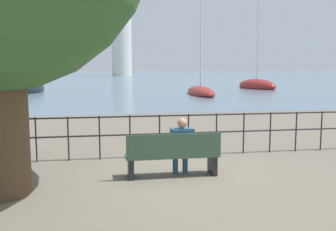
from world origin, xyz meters
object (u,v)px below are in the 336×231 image
at_px(park_bench, 173,156).
at_px(sailboat_2, 30,89).
at_px(seated_person_left, 182,144).
at_px(sailboat_1, 257,85).
at_px(harbor_lighthouse, 121,32).
at_px(sailboat_0, 200,91).

relative_size(park_bench, sailboat_2, 0.24).
distance_m(seated_person_left, sailboat_1, 34.23).
height_order(park_bench, sailboat_2, sailboat_2).
xyz_separation_m(park_bench, seated_person_left, (0.20, 0.08, 0.22)).
distance_m(park_bench, sailboat_1, 34.38).
height_order(sailboat_1, sailboat_2, sailboat_1).
distance_m(park_bench, sailboat_2, 29.56).
bearing_deg(sailboat_1, park_bench, -127.73).
distance_m(sailboat_1, sailboat_2, 23.01).
xyz_separation_m(park_bench, sailboat_1, (15.14, 30.87, -0.08)).
relative_size(park_bench, harbor_lighthouse, 0.07).
height_order(sailboat_2, harbor_lighthouse, harbor_lighthouse).
bearing_deg(harbor_lighthouse, sailboat_0, -88.61).
height_order(park_bench, harbor_lighthouse, harbor_lighthouse).
bearing_deg(seated_person_left, sailboat_1, 64.11).
height_order(seated_person_left, sailboat_1, sailboat_1).
distance_m(sailboat_1, harbor_lighthouse, 75.26).
xyz_separation_m(sailboat_1, harbor_lighthouse, (-10.34, 73.50, 12.43)).
bearing_deg(park_bench, sailboat_0, 73.61).
xyz_separation_m(seated_person_left, harbor_lighthouse, (4.61, 104.29, 12.14)).
bearing_deg(sailboat_0, seated_person_left, -102.48).
distance_m(sailboat_0, sailboat_2, 15.53).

